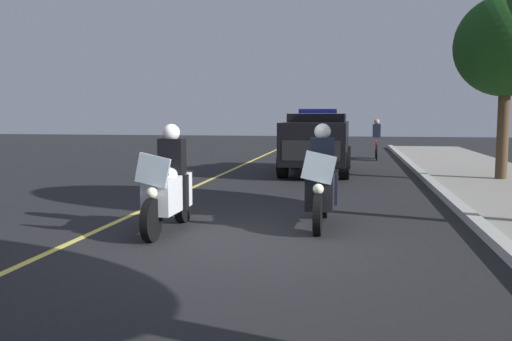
{
  "coord_description": "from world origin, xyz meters",
  "views": [
    {
      "loc": [
        7.83,
        1.66,
        1.87
      ],
      "look_at": [
        -1.45,
        0.0,
        0.9
      ],
      "focal_mm": 38.25,
      "sensor_mm": 36.0,
      "label": 1
    }
  ],
  "objects_px": {
    "cyclist_background": "(376,139)",
    "police_suv": "(317,140)",
    "tree_far_back": "(507,47)",
    "police_motorcycle_lead_left": "(168,188)",
    "police_motorcycle_lead_right": "(321,185)"
  },
  "relations": [
    {
      "from": "police_motorcycle_lead_left",
      "to": "police_motorcycle_lead_right",
      "type": "height_order",
      "value": "same"
    },
    {
      "from": "police_motorcycle_lead_left",
      "to": "police_suv",
      "type": "relative_size",
      "value": 0.44
    },
    {
      "from": "police_suv",
      "to": "tree_far_back",
      "type": "distance_m",
      "value": 6.0
    },
    {
      "from": "cyclist_background",
      "to": "police_suv",
      "type": "bearing_deg",
      "value": -19.57
    },
    {
      "from": "tree_far_back",
      "to": "police_motorcycle_lead_left",
      "type": "bearing_deg",
      "value": -41.96
    },
    {
      "from": "cyclist_background",
      "to": "police_motorcycle_lead_right",
      "type": "bearing_deg",
      "value": -5.89
    },
    {
      "from": "police_motorcycle_lead_right",
      "to": "cyclist_background",
      "type": "relative_size",
      "value": 1.22
    },
    {
      "from": "police_motorcycle_lead_right",
      "to": "tree_far_back",
      "type": "height_order",
      "value": "tree_far_back"
    },
    {
      "from": "police_suv",
      "to": "police_motorcycle_lead_right",
      "type": "bearing_deg",
      "value": 4.25
    },
    {
      "from": "tree_far_back",
      "to": "police_motorcycle_lead_right",
      "type": "bearing_deg",
      "value": -33.61
    },
    {
      "from": "police_motorcycle_lead_right",
      "to": "police_suv",
      "type": "bearing_deg",
      "value": -175.75
    },
    {
      "from": "police_motorcycle_lead_right",
      "to": "police_suv",
      "type": "height_order",
      "value": "police_suv"
    },
    {
      "from": "cyclist_background",
      "to": "tree_far_back",
      "type": "bearing_deg",
      "value": 22.99
    },
    {
      "from": "police_suv",
      "to": "police_motorcycle_lead_left",
      "type": "bearing_deg",
      "value": -10.88
    },
    {
      "from": "cyclist_background",
      "to": "tree_far_back",
      "type": "height_order",
      "value": "tree_far_back"
    }
  ]
}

